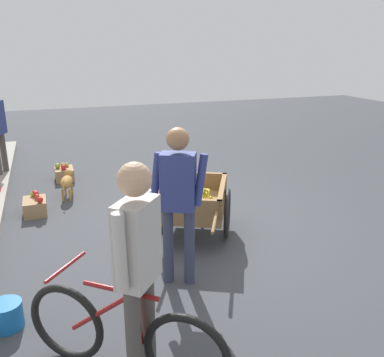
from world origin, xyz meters
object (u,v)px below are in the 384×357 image
(cyclist_person, at_px, (138,258))
(plastic_bucket, at_px, (6,315))
(vendor_person, at_px, (178,193))
(apple_crate, at_px, (64,173))
(bicycle, at_px, (123,335))
(dog, at_px, (67,181))
(mixed_fruit_crate, at_px, (35,206))
(fruit_cart, at_px, (193,203))

(cyclist_person, xyz_separation_m, plastic_bucket, (1.00, 0.99, -0.90))
(vendor_person, relative_size, apple_crate, 3.73)
(vendor_person, bearing_deg, apple_crate, 13.10)
(bicycle, relative_size, plastic_bucket, 4.65)
(cyclist_person, xyz_separation_m, dog, (4.24, 0.26, -0.75))
(apple_crate, bearing_deg, cyclist_person, -177.20)
(apple_crate, bearing_deg, dog, 179.90)
(mixed_fruit_crate, bearing_deg, cyclist_person, -168.42)
(vendor_person, height_order, bicycle, vendor_person)
(bicycle, xyz_separation_m, dog, (4.14, 0.14, -0.08))
(fruit_cart, xyz_separation_m, plastic_bucket, (-1.24, 2.18, -0.32))
(plastic_bucket, xyz_separation_m, apple_crate, (4.20, -0.73, 0.01))
(mixed_fruit_crate, bearing_deg, plastic_bucket, 174.99)
(mixed_fruit_crate, bearing_deg, bicycle, -169.91)
(mixed_fruit_crate, bearing_deg, apple_crate, -18.07)
(cyclist_person, relative_size, dog, 2.54)
(cyclist_person, bearing_deg, apple_crate, 2.80)
(bicycle, xyz_separation_m, apple_crate, (5.10, 0.14, -0.23))
(plastic_bucket, distance_m, mixed_fruit_crate, 2.68)
(vendor_person, height_order, plastic_bucket, vendor_person)
(mixed_fruit_crate, bearing_deg, dog, -41.22)
(plastic_bucket, bearing_deg, fruit_cart, -60.34)
(fruit_cart, height_order, bicycle, bicycle)
(bicycle, xyz_separation_m, plastic_bucket, (0.90, 0.87, -0.23))
(apple_crate, bearing_deg, plastic_bucket, 170.10)
(plastic_bucket, distance_m, apple_crate, 4.26)
(cyclist_person, relative_size, apple_crate, 3.83)
(bicycle, height_order, cyclist_person, cyclist_person)
(plastic_bucket, bearing_deg, cyclist_person, -135.40)
(bicycle, bearing_deg, fruit_cart, -31.39)
(bicycle, bearing_deg, cyclist_person, -130.07)
(bicycle, xyz_separation_m, cyclist_person, (-0.10, -0.12, 0.67))
(fruit_cart, distance_m, bicycle, 2.51)
(plastic_bucket, relative_size, mixed_fruit_crate, 0.64)
(dog, bearing_deg, apple_crate, -0.10)
(vendor_person, bearing_deg, bicycle, 144.81)
(fruit_cart, xyz_separation_m, bicycle, (-2.14, 1.31, -0.09))
(fruit_cart, height_order, dog, fruit_cart)
(bicycle, bearing_deg, vendor_person, -35.19)
(dog, xyz_separation_m, mixed_fruit_crate, (-0.57, 0.50, -0.14))
(plastic_bucket, relative_size, apple_crate, 0.64)
(cyclist_person, height_order, plastic_bucket, cyclist_person)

